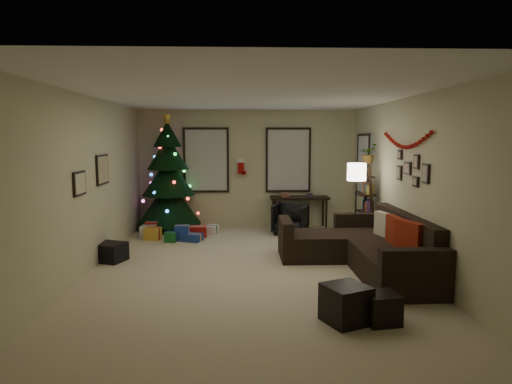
{
  "coord_description": "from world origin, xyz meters",
  "views": [
    {
      "loc": [
        -0.16,
        -6.79,
        2.04
      ],
      "look_at": [
        0.1,
        0.6,
        1.15
      ],
      "focal_mm": 31.06,
      "sensor_mm": 36.0,
      "label": 1
    }
  ],
  "objects_px": {
    "sofa": "(365,249)",
    "desk_chair": "(290,219)",
    "christmas_tree": "(168,181)",
    "desk": "(299,200)",
    "bookshelf": "(368,206)"
  },
  "relations": [
    {
      "from": "sofa",
      "to": "desk_chair",
      "type": "distance_m",
      "value": 2.7
    },
    {
      "from": "christmas_tree",
      "to": "desk",
      "type": "height_order",
      "value": "christmas_tree"
    },
    {
      "from": "desk",
      "to": "desk_chair",
      "type": "distance_m",
      "value": 0.77
    },
    {
      "from": "bookshelf",
      "to": "christmas_tree",
      "type": "bearing_deg",
      "value": 159.29
    },
    {
      "from": "sofa",
      "to": "desk",
      "type": "bearing_deg",
      "value": 101.27
    },
    {
      "from": "desk",
      "to": "desk_chair",
      "type": "bearing_deg",
      "value": -113.15
    },
    {
      "from": "christmas_tree",
      "to": "desk_chair",
      "type": "height_order",
      "value": "christmas_tree"
    },
    {
      "from": "desk_chair",
      "to": "bookshelf",
      "type": "xyz_separation_m",
      "value": [
        1.39,
        -0.99,
        0.42
      ]
    },
    {
      "from": "desk_chair",
      "to": "bookshelf",
      "type": "bearing_deg",
      "value": -16.35
    },
    {
      "from": "bookshelf",
      "to": "desk",
      "type": "bearing_deg",
      "value": 124.12
    },
    {
      "from": "sofa",
      "to": "desk",
      "type": "relative_size",
      "value": 2.13
    },
    {
      "from": "desk",
      "to": "bookshelf",
      "type": "height_order",
      "value": "bookshelf"
    },
    {
      "from": "sofa",
      "to": "bookshelf",
      "type": "bearing_deg",
      "value": 73.07
    },
    {
      "from": "sofa",
      "to": "bookshelf",
      "type": "xyz_separation_m",
      "value": [
        0.47,
        1.55,
        0.45
      ]
    },
    {
      "from": "sofa",
      "to": "desk_chair",
      "type": "relative_size",
      "value": 4.35
    }
  ]
}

